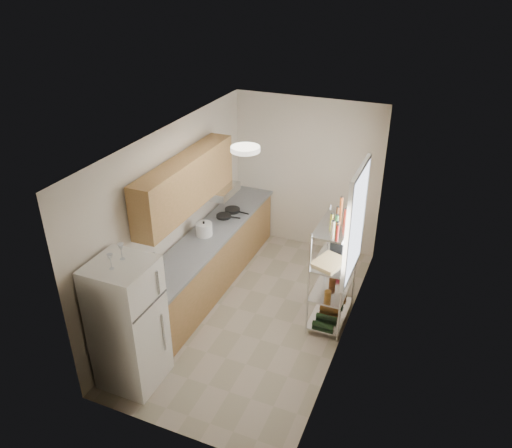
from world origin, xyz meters
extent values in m
cube|color=#AD9F8C|center=(0.00, 0.00, -0.01)|extent=(2.50, 4.40, 0.01)
cube|color=white|center=(0.00, 0.00, 2.60)|extent=(2.50, 4.40, 0.01)
cube|color=beige|center=(0.00, 2.21, 1.30)|extent=(2.50, 0.01, 2.60)
cube|color=beige|center=(0.00, -2.21, 1.30)|extent=(2.50, 0.01, 2.60)
cube|color=beige|center=(-1.25, 0.00, 1.30)|extent=(0.01, 4.40, 2.60)
cube|color=beige|center=(1.25, 0.00, 1.30)|extent=(0.01, 4.40, 2.60)
cube|color=#AE794A|center=(-0.92, 0.44, 0.43)|extent=(0.60, 3.48, 0.86)
cube|color=gray|center=(-0.90, 0.44, 0.88)|extent=(0.63, 3.51, 0.04)
cube|color=#B7BABC|center=(-0.94, -0.70, 0.88)|extent=(0.52, 0.44, 0.04)
cube|color=#B7BABC|center=(-0.64, 1.80, 0.46)|extent=(0.01, 0.55, 0.72)
cube|color=#AE794A|center=(-1.05, 0.10, 1.81)|extent=(0.33, 2.20, 0.72)
cube|color=#B7BABC|center=(-1.00, 0.90, 1.39)|extent=(0.50, 0.60, 0.12)
cube|color=white|center=(1.23, 0.35, 1.55)|extent=(0.06, 1.00, 1.46)
cube|color=silver|center=(1.00, 0.30, 0.10)|extent=(0.45, 0.90, 0.02)
cube|color=silver|center=(1.00, 0.30, 0.55)|extent=(0.45, 0.90, 0.02)
cube|color=silver|center=(1.00, 0.30, 1.00)|extent=(0.45, 0.90, 0.02)
cube|color=silver|center=(1.00, 0.30, 1.50)|extent=(0.45, 0.90, 0.02)
cylinder|color=silver|center=(0.79, -0.14, 0.78)|extent=(0.02, 0.02, 1.55)
cylinder|color=silver|center=(0.79, 0.74, 0.78)|extent=(0.02, 0.02, 1.55)
cylinder|color=silver|center=(1.22, -0.14, 0.78)|extent=(0.02, 0.02, 1.55)
cylinder|color=silver|center=(1.22, 0.74, 0.78)|extent=(0.02, 0.02, 1.55)
cylinder|color=white|center=(0.00, -0.30, 2.57)|extent=(0.34, 0.34, 0.05)
cube|color=white|center=(-0.87, -1.68, 0.81)|extent=(0.67, 0.67, 1.62)
cylinder|color=white|center=(-0.96, 0.35, 1.00)|extent=(0.24, 0.24, 0.19)
cylinder|color=black|center=(-0.94, 0.97, 0.92)|extent=(0.26, 0.26, 0.04)
cylinder|color=black|center=(-0.90, 1.21, 0.93)|extent=(0.27, 0.27, 0.05)
cube|color=tan|center=(0.97, 0.15, 1.03)|extent=(0.46, 0.52, 0.03)
cube|color=black|center=(0.98, 0.63, 1.16)|extent=(0.20, 0.27, 0.30)
cube|color=maroon|center=(1.00, 0.63, 0.64)|extent=(0.13, 0.16, 0.15)
camera|label=1|loc=(2.19, -5.25, 4.49)|focal=35.00mm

